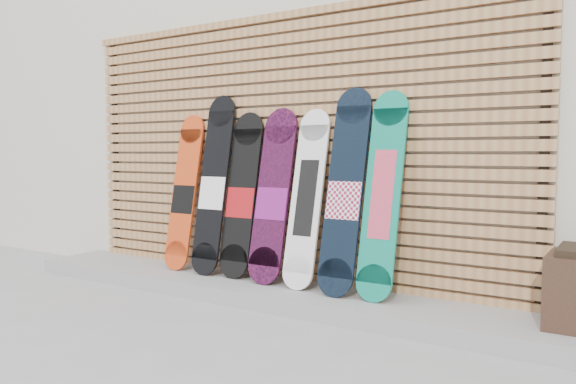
# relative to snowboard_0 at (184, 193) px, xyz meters

# --- Properties ---
(ground) EXTENTS (80.00, 80.00, 0.00)m
(ground) POSITION_rel_snowboard_0_xyz_m (1.05, -0.79, -0.80)
(ground) COLOR gray
(ground) RESTS_ON ground
(building) EXTENTS (12.00, 5.00, 3.60)m
(building) POSITION_rel_snowboard_0_xyz_m (1.55, 2.71, 1.00)
(building) COLOR beige
(building) RESTS_ON ground
(concrete_step) EXTENTS (4.60, 0.70, 0.12)m
(concrete_step) POSITION_rel_snowboard_0_xyz_m (0.90, -0.11, -0.74)
(concrete_step) COLOR gray
(concrete_step) RESTS_ON ground
(slat_wall) EXTENTS (4.26, 0.08, 2.29)m
(slat_wall) POSITION_rel_snowboard_0_xyz_m (0.90, 0.18, 0.41)
(slat_wall) COLOR #A87446
(slat_wall) RESTS_ON ground
(snowboard_0) EXTENTS (0.26, 0.30, 1.38)m
(snowboard_0) POSITION_rel_snowboard_0_xyz_m (0.00, 0.00, 0.00)
(snowboard_0) COLOR #D34116
(snowboard_0) RESTS_ON concrete_step
(snowboard_1) EXTENTS (0.28, 0.33, 1.54)m
(snowboard_1) POSITION_rel_snowboard_0_xyz_m (0.35, -0.01, 0.08)
(snowboard_1) COLOR black
(snowboard_1) RESTS_ON concrete_step
(snowboard_2) EXTENTS (0.29, 0.29, 1.38)m
(snowboard_2) POSITION_rel_snowboard_0_xyz_m (0.63, 0.01, 0.00)
(snowboard_2) COLOR black
(snowboard_2) RESTS_ON concrete_step
(snowboard_3) EXTENTS (0.30, 0.33, 1.40)m
(snowboard_3) POSITION_rel_snowboard_0_xyz_m (0.96, -0.02, 0.01)
(snowboard_3) COLOR black
(snowboard_3) RESTS_ON concrete_step
(snowboard_4) EXTENTS (0.26, 0.34, 1.38)m
(snowboard_4) POSITION_rel_snowboard_0_xyz_m (1.28, -0.02, 0.01)
(snowboard_4) COLOR white
(snowboard_4) RESTS_ON concrete_step
(snowboard_5) EXTENTS (0.28, 0.38, 1.53)m
(snowboard_5) POSITION_rel_snowboard_0_xyz_m (1.61, -0.04, 0.07)
(snowboard_5) COLOR black
(snowboard_5) RESTS_ON concrete_step
(snowboard_6) EXTENTS (0.27, 0.36, 1.49)m
(snowboard_6) POSITION_rel_snowboard_0_xyz_m (1.91, -0.02, 0.07)
(snowboard_6) COLOR #0D8268
(snowboard_6) RESTS_ON concrete_step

